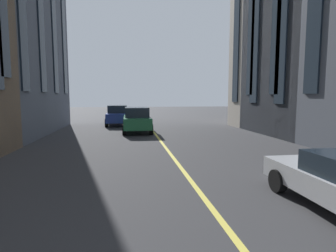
# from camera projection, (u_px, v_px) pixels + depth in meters

# --- Properties ---
(lane_centre_line) EXTENTS (80.00, 0.16, 0.01)m
(lane_centre_line) POSITION_uv_depth(u_px,v_px,m) (166.00, 148.00, 14.31)
(lane_centre_line) COLOR #D8C64C
(lane_centre_line) RESTS_ON ground_plane
(car_blue_oncoming) EXTENTS (4.70, 2.14, 1.88)m
(car_blue_oncoming) POSITION_uv_depth(u_px,v_px,m) (118.00, 115.00, 25.65)
(car_blue_oncoming) COLOR navy
(car_blue_oncoming) RESTS_ON ground_plane
(car_green_trailing) EXTENTS (4.70, 2.14, 1.88)m
(car_green_trailing) POSITION_uv_depth(u_px,v_px,m) (137.00, 119.00, 20.52)
(car_green_trailing) COLOR #1E6038
(car_green_trailing) RESTS_ON ground_plane
(building_right_near) EXTENTS (10.62, 8.86, 15.88)m
(building_right_near) POSITION_uv_depth(u_px,v_px,m) (310.00, 27.00, 20.58)
(building_right_near) COLOR #A89E8E
(building_right_near) RESTS_ON ground_plane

